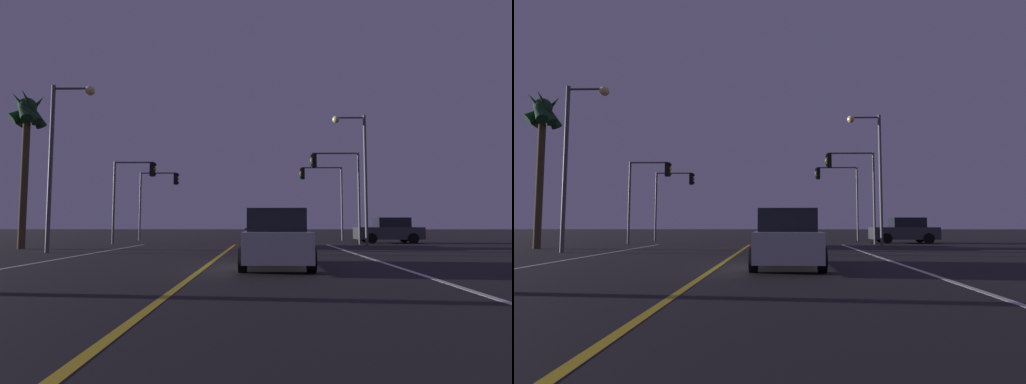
% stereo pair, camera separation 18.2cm
% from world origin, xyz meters
% --- Properties ---
extents(lane_edge_right, '(0.16, 32.62, 0.01)m').
position_xyz_m(lane_edge_right, '(5.68, 10.31, 0.00)').
color(lane_edge_right, silver).
rests_on(lane_edge_right, ground).
extents(lane_center_divider, '(0.16, 32.62, 0.01)m').
position_xyz_m(lane_center_divider, '(0.00, 10.31, 0.00)').
color(lane_center_divider, gold).
rests_on(lane_center_divider, ground).
extents(car_lead_same_lane, '(2.02, 4.30, 1.70)m').
position_xyz_m(car_lead_same_lane, '(2.08, 13.67, 0.82)').
color(car_lead_same_lane, black).
rests_on(car_lead_same_lane, ground).
extents(car_crossing_side, '(4.30, 2.02, 1.70)m').
position_xyz_m(car_crossing_side, '(10.20, 28.89, 0.82)').
color(car_crossing_side, black).
rests_on(car_crossing_side, ground).
extents(car_ahead_far, '(2.02, 4.30, 1.70)m').
position_xyz_m(car_ahead_far, '(1.70, 24.05, 0.82)').
color(car_ahead_far, black).
rests_on(car_ahead_far, ground).
extents(traffic_light_near_right, '(3.14, 0.36, 5.83)m').
position_xyz_m(traffic_light_near_right, '(6.39, 27.12, 4.31)').
color(traffic_light_near_right, '#4C4C51').
rests_on(traffic_light_near_right, ground).
extents(traffic_light_near_left, '(2.77, 0.36, 5.28)m').
position_xyz_m(traffic_light_near_left, '(-6.52, 27.12, 3.91)').
color(traffic_light_near_left, '#4C4C51').
rests_on(traffic_light_near_left, ground).
extents(traffic_light_far_right, '(3.32, 0.36, 5.69)m').
position_xyz_m(traffic_light_far_right, '(6.29, 32.62, 4.22)').
color(traffic_light_far_right, '#4C4C51').
rests_on(traffic_light_far_right, ground).
extents(traffic_light_far_left, '(3.08, 0.36, 5.29)m').
position_xyz_m(traffic_light_far_left, '(-6.36, 32.62, 3.94)').
color(traffic_light_far_left, '#4C4C51').
rests_on(traffic_light_far_left, ground).
extents(street_lamp_left_mid, '(2.00, 0.44, 7.61)m').
position_xyz_m(street_lamp_left_mid, '(-7.43, 19.51, 4.85)').
color(street_lamp_left_mid, '#4C4C51').
rests_on(street_lamp_left_mid, ground).
extents(street_lamp_right_far, '(2.02, 0.44, 7.86)m').
position_xyz_m(street_lamp_right_far, '(7.43, 25.67, 4.99)').
color(street_lamp_right_far, '#4C4C51').
rests_on(street_lamp_right_far, ground).
extents(palm_tree_left_mid, '(2.01, 2.00, 8.27)m').
position_xyz_m(palm_tree_left_mid, '(-10.64, 22.11, 6.58)').
color(palm_tree_left_mid, '#473826').
rests_on(palm_tree_left_mid, ground).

